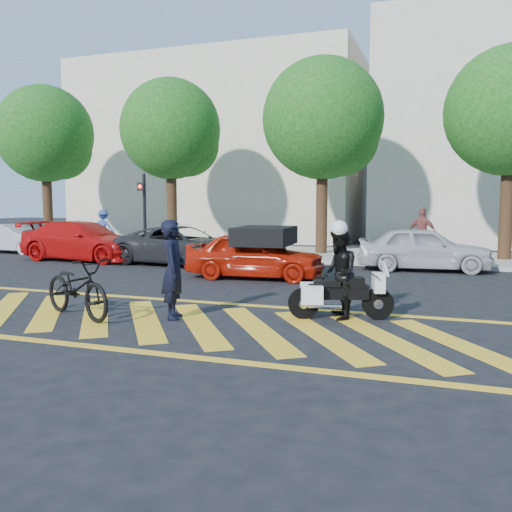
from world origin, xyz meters
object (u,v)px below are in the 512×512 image
(officer_bike, at_px, (174,269))
(parked_mid_right, at_px, (424,249))
(bicycle, at_px, (77,287))
(police_motorcycle, at_px, (339,294))
(parked_far_left, at_px, (15,239))
(red_convertible, at_px, (255,255))
(parked_mid_left, at_px, (182,245))
(parked_left, at_px, (84,241))
(officer_moto, at_px, (339,274))

(officer_bike, distance_m, parked_mid_right, 9.61)
(bicycle, distance_m, police_motorcycle, 4.91)
(officer_bike, height_order, police_motorcycle, officer_bike)
(police_motorcycle, bearing_deg, bicycle, -179.90)
(police_motorcycle, relative_size, parked_far_left, 0.53)
(officer_bike, xyz_separation_m, bicycle, (-1.77, -0.51, -0.35))
(officer_bike, bearing_deg, red_convertible, -16.38)
(bicycle, xyz_separation_m, red_convertible, (1.47, 5.86, 0.09))
(red_convertible, bearing_deg, officer_bike, 179.69)
(red_convertible, xyz_separation_m, parked_mid_left, (-3.40, 2.18, -0.00))
(bicycle, relative_size, parked_far_left, 0.60)
(parked_mid_left, height_order, parked_mid_right, parked_mid_right)
(red_convertible, height_order, parked_left, parked_left)
(officer_moto, xyz_separation_m, red_convertible, (-3.20, 4.37, -0.18))
(officer_bike, distance_m, parked_left, 10.77)
(officer_moto, bearing_deg, bicycle, -89.74)
(parked_mid_right, bearing_deg, parked_mid_left, 93.18)
(police_motorcycle, height_order, parked_mid_right, parked_mid_right)
(red_convertible, bearing_deg, bicycle, 162.37)
(red_convertible, xyz_separation_m, parked_mid_right, (4.39, 3.34, 0.03))
(police_motorcycle, relative_size, parked_left, 0.39)
(police_motorcycle, xyz_separation_m, parked_mid_right, (1.18, 7.72, 0.22))
(officer_bike, distance_m, red_convertible, 5.36)
(officer_bike, relative_size, police_motorcycle, 0.97)
(officer_moto, relative_size, red_convertible, 0.44)
(parked_left, bearing_deg, parked_mid_left, -87.05)
(officer_moto, height_order, parked_left, officer_moto)
(officer_bike, height_order, parked_left, officer_bike)
(bicycle, distance_m, parked_far_left, 14.06)
(police_motorcycle, bearing_deg, officer_bike, -179.08)
(red_convertible, distance_m, parked_left, 7.71)
(officer_bike, bearing_deg, officer_moto, -91.03)
(officer_bike, height_order, parked_mid_left, officer_bike)
(bicycle, relative_size, red_convertible, 0.56)
(parked_mid_left, bearing_deg, officer_bike, -146.86)
(officer_moto, bearing_deg, parked_mid_left, -152.22)
(police_motorcycle, bearing_deg, parked_far_left, 134.77)
(police_motorcycle, xyz_separation_m, parked_mid_left, (-6.62, 6.56, 0.19))
(bicycle, xyz_separation_m, police_motorcycle, (4.69, 1.48, -0.10))
(officer_bike, xyz_separation_m, officer_moto, (2.90, 0.98, -0.07))
(bicycle, bearing_deg, officer_moto, -48.28)
(parked_left, xyz_separation_m, parked_mid_left, (4.00, 0.00, -0.05))
(officer_bike, distance_m, police_motorcycle, 3.10)
(parked_left, bearing_deg, parked_far_left, 75.61)
(bicycle, xyz_separation_m, parked_left, (-5.93, 8.04, 0.14))
(officer_bike, relative_size, officer_moto, 1.09)
(bicycle, bearing_deg, parked_left, 60.44)
(police_motorcycle, xyz_separation_m, parked_far_left, (-15.10, 7.96, 0.12))
(police_motorcycle, relative_size, officer_moto, 1.12)
(officer_bike, relative_size, parked_mid_left, 0.39)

